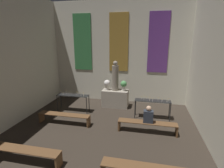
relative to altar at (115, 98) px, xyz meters
The scene contains 11 objects.
wall_back 2.52m from the altar, 90.00° to the left, with size 7.60×0.16×5.47m.
altar is the anchor object (origin of this frame).
statue 1.15m from the altar, ahead, with size 0.33×0.33×1.52m.
flower_vase_left 0.87m from the altar, behind, with size 0.32×0.32×0.52m.
flower_vase_right 0.87m from the altar, ahead, with size 0.32×0.32×0.52m.
candle_rack_left 2.19m from the altar, 150.87° to the right, with size 1.56×0.41×1.03m.
candle_rack_right 2.19m from the altar, 29.13° to the right, with size 1.56×0.41×1.04m.
pew_second_left 5.12m from the altar, 109.43° to the right, with size 2.20×0.36×0.43m.
pew_back_left 2.94m from the altar, 125.45° to the right, with size 2.20×0.36×0.43m.
pew_back_right 2.94m from the altar, 54.55° to the right, with size 2.20×0.36×0.43m.
person_seated 2.97m from the altar, 54.15° to the right, with size 0.36×0.24×0.65m.
Camera 1 is at (1.67, 0.09, 3.47)m, focal length 28.00 mm.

